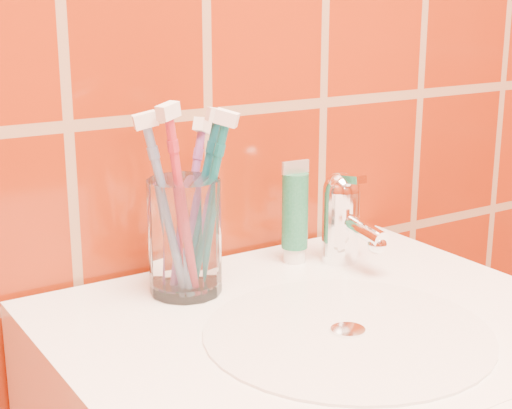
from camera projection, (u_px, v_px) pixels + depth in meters
glass_tumbler at (185, 237)px, 0.90m from camera, size 0.09×0.09×0.14m
toothpaste_tube at (295, 215)px, 1.01m from camera, size 0.04×0.03×0.13m
faucet at (343, 215)px, 1.01m from camera, size 0.05×0.11×0.12m
toothbrush_0 at (207, 204)px, 0.90m from camera, size 0.12×0.12×0.23m
toothbrush_1 at (181, 205)px, 0.87m from camera, size 0.09×0.08×0.24m
toothbrush_2 at (200, 202)px, 0.91m from camera, size 0.09×0.08×0.22m
toothbrush_3 at (167, 209)px, 0.88m from camera, size 0.09×0.08×0.22m
toothbrush_4 at (190, 205)px, 0.93m from camera, size 0.16×0.15×0.21m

